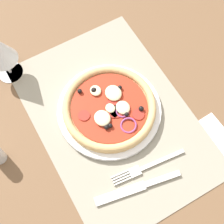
% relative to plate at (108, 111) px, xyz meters
% --- Properties ---
extents(ground_plane, '(1.90, 1.40, 0.02)m').
position_rel_plate_xyz_m(ground_plane, '(-0.02, -0.00, -0.02)').
color(ground_plane, brown).
extents(placemat, '(0.52, 0.35, 0.00)m').
position_rel_plate_xyz_m(placemat, '(-0.02, -0.00, -0.01)').
color(placemat, gray).
rests_on(placemat, ground_plane).
extents(plate, '(0.25, 0.25, 0.01)m').
position_rel_plate_xyz_m(plate, '(0.00, 0.00, 0.00)').
color(plate, white).
rests_on(plate, placemat).
extents(pizza, '(0.22, 0.22, 0.03)m').
position_rel_plate_xyz_m(pizza, '(-0.00, -0.00, 0.02)').
color(pizza, tan).
rests_on(pizza, plate).
extents(fork, '(0.03, 0.18, 0.00)m').
position_rel_plate_xyz_m(fork, '(-0.16, -0.00, -0.00)').
color(fork, silver).
rests_on(fork, placemat).
extents(knife, '(0.05, 0.20, 0.01)m').
position_rel_plate_xyz_m(knife, '(-0.19, 0.03, -0.00)').
color(knife, silver).
rests_on(knife, placemat).
extents(napkin, '(0.12, 0.10, 0.00)m').
position_rel_plate_xyz_m(napkin, '(-0.18, -0.17, -0.01)').
color(napkin, white).
rests_on(napkin, ground_plane).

